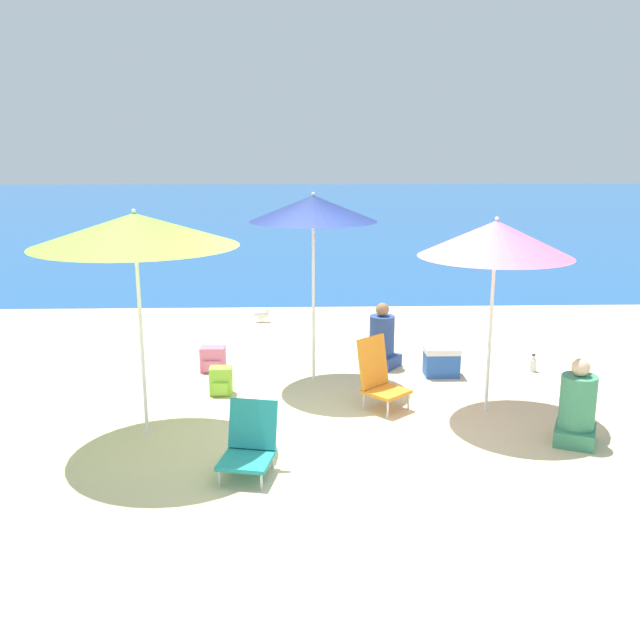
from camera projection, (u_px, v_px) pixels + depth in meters
ground_plane at (355, 432)px, 7.27m from camera, size 60.00×60.00×0.00m
sea_water at (310, 209)px, 32.24m from camera, size 60.00×40.00×0.01m
beach_umbrella_lime at (135, 230)px, 6.69m from camera, size 1.96×1.96×2.27m
beach_umbrella_pink at (496, 239)px, 7.37m from camera, size 1.62×1.62×2.13m
beach_umbrella_navy at (313, 209)px, 8.38m from camera, size 1.52×1.52×2.31m
beach_chair_orange at (379, 375)px, 7.86m from camera, size 0.62×0.63×0.79m
beach_chair_teal at (250, 443)px, 6.33m from camera, size 0.54×0.63×0.62m
person_seated_near at (577, 409)px, 6.93m from camera, size 0.53×0.56×0.86m
person_seated_far at (382, 341)px, 9.35m from camera, size 0.56×0.54×0.86m
backpack_lime at (221, 381)px, 8.33m from camera, size 0.25×0.23×0.33m
backpack_pink at (213, 359)px, 9.20m from camera, size 0.31×0.26×0.32m
water_bottle at (533, 365)px, 9.19m from camera, size 0.09×0.09×0.23m
cooler_box at (441, 361)px, 9.00m from camera, size 0.44×0.32×0.37m
seagull at (262, 314)px, 11.71m from camera, size 0.27×0.11×0.23m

